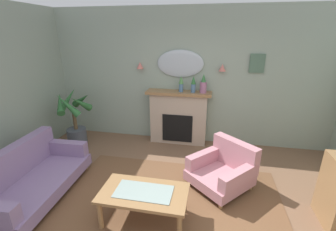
# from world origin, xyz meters

# --- Properties ---
(floor) EXTENTS (6.86, 5.98, 0.10)m
(floor) POSITION_xyz_m (0.00, 0.00, -0.05)
(floor) COLOR brown
(floor) RESTS_ON ground
(wall_back) EXTENTS (6.86, 0.10, 2.82)m
(wall_back) POSITION_xyz_m (0.00, 2.54, 1.41)
(wall_back) COLOR #93A393
(wall_back) RESTS_ON ground
(patterned_rug) EXTENTS (3.20, 2.40, 0.01)m
(patterned_rug) POSITION_xyz_m (0.00, 0.20, 0.01)
(patterned_rug) COLOR brown
(patterned_rug) RESTS_ON ground
(fireplace) EXTENTS (1.36, 0.36, 1.16)m
(fireplace) POSITION_xyz_m (-0.18, 2.32, 0.57)
(fireplace) COLOR tan
(fireplace) RESTS_ON ground
(mantel_vase_right) EXTENTS (0.10, 0.10, 0.33)m
(mantel_vase_right) POSITION_xyz_m (-0.13, 2.29, 1.33)
(mantel_vase_right) COLOR #4C7093
(mantel_vase_right) RESTS_ON fireplace
(mantel_vase_left) EXTENTS (0.10, 0.10, 0.33)m
(mantel_vase_left) POSITION_xyz_m (0.12, 2.29, 1.34)
(mantel_vase_left) COLOR #4C7093
(mantel_vase_left) RESTS_ON fireplace
(mantel_vase_centre) EXTENTS (0.14, 0.14, 0.38)m
(mantel_vase_centre) POSITION_xyz_m (0.32, 2.29, 1.33)
(mantel_vase_centre) COLOR #9E6084
(mantel_vase_centre) RESTS_ON fireplace
(wall_mirror) EXTENTS (0.96, 0.06, 0.56)m
(wall_mirror) POSITION_xyz_m (-0.18, 2.46, 1.71)
(wall_mirror) COLOR #B2BCC6
(wall_sconce_left) EXTENTS (0.14, 0.14, 0.14)m
(wall_sconce_left) POSITION_xyz_m (-1.03, 2.41, 1.66)
(wall_sconce_left) COLOR #D17066
(wall_sconce_right) EXTENTS (0.14, 0.14, 0.14)m
(wall_sconce_right) POSITION_xyz_m (0.67, 2.41, 1.66)
(wall_sconce_right) COLOR #D17066
(framed_picture) EXTENTS (0.28, 0.03, 0.36)m
(framed_picture) POSITION_xyz_m (1.32, 2.47, 1.75)
(framed_picture) COLOR #4C6B56
(coffee_table) EXTENTS (1.10, 0.60, 0.45)m
(coffee_table) POSITION_xyz_m (-0.25, -0.03, 0.38)
(coffee_table) COLOR olive
(coffee_table) RESTS_ON ground
(floral_couch) EXTENTS (0.93, 1.75, 0.76)m
(floral_couch) POSITION_xyz_m (-2.04, 0.11, 0.32)
(floral_couch) COLOR gray
(floral_couch) RESTS_ON ground
(armchair_near_fireplace) EXTENTS (1.14, 1.14, 0.71)m
(armchair_near_fireplace) POSITION_xyz_m (0.76, 0.92, 0.31)
(armchair_near_fireplace) COLOR #B77A84
(armchair_near_fireplace) RESTS_ON ground
(potted_plant_tall_palm) EXTENTS (0.79, 0.80, 1.23)m
(potted_plant_tall_palm) POSITION_xyz_m (-2.33, 1.79, 0.59)
(potted_plant_tall_palm) COLOR #474C56
(potted_plant_tall_palm) RESTS_ON ground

